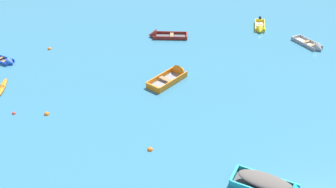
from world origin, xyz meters
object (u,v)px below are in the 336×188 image
object	(u,v)px
rowboat_grey_outer_right	(314,47)
mooring_buoy_between_boats_left	(47,114)
mooring_buoy_far_field	(150,150)
mooring_buoy_central	(14,114)
rowboat_orange_midfield_right	(175,75)
rowboat_maroon_far_left	(159,35)
kayak_orange_cluster_outer	(2,87)
mooring_buoy_outer_edge	(50,49)
rowboat_blue_outer_left	(6,62)
rowboat_turquoise_near_camera	(277,188)
rowboat_yellow_far_right	(260,28)

from	to	relation	value
rowboat_grey_outer_right	mooring_buoy_between_boats_left	distance (m)	27.11
mooring_buoy_far_field	mooring_buoy_central	world-z (taller)	mooring_buoy_far_field
rowboat_orange_midfield_right	rowboat_maroon_far_left	bearing A→B (deg)	103.90
mooring_buoy_between_boats_left	rowboat_maroon_far_left	bearing A→B (deg)	63.23
kayak_orange_cluster_outer	mooring_buoy_outer_edge	world-z (taller)	kayak_orange_cluster_outer
kayak_orange_cluster_outer	mooring_buoy_central	xyz separation A→B (m)	(2.45, -3.52, -0.14)
rowboat_blue_outer_left	rowboat_orange_midfield_right	world-z (taller)	rowboat_orange_midfield_right
mooring_buoy_far_field	rowboat_orange_midfield_right	bearing A→B (deg)	82.81
rowboat_turquoise_near_camera	mooring_buoy_central	xyz separation A→B (m)	(-18.90, 7.01, -0.38)
rowboat_turquoise_near_camera	mooring_buoy_far_field	distance (m)	8.63
kayak_orange_cluster_outer	mooring_buoy_far_field	xyz separation A→B (m)	(13.43, -7.12, -0.14)
rowboat_orange_midfield_right	mooring_buoy_central	size ratio (longest dim) A/B	14.40
rowboat_blue_outer_left	rowboat_turquoise_near_camera	world-z (taller)	rowboat_turquoise_near_camera
rowboat_grey_outer_right	mooring_buoy_outer_edge	size ratio (longest dim) A/B	9.54
rowboat_orange_midfield_right	rowboat_yellow_far_right	bearing A→B (deg)	50.88
rowboat_blue_outer_left	rowboat_yellow_far_right	distance (m)	27.07
rowboat_yellow_far_right	mooring_buoy_central	bearing A→B (deg)	-140.48
rowboat_blue_outer_left	rowboat_turquoise_near_camera	size ratio (longest dim) A/B	0.68
rowboat_turquoise_near_camera	rowboat_maroon_far_left	distance (m)	23.72
rowboat_grey_outer_right	rowboat_blue_outer_left	bearing A→B (deg)	-170.50
rowboat_maroon_far_left	rowboat_grey_outer_right	size ratio (longest dim) A/B	1.11
kayak_orange_cluster_outer	rowboat_orange_midfield_right	xyz separation A→B (m)	(14.69, 2.89, 0.10)
rowboat_orange_midfield_right	mooring_buoy_central	world-z (taller)	rowboat_orange_midfield_right
rowboat_grey_outer_right	mooring_buoy_far_field	world-z (taller)	rowboat_grey_outer_right
rowboat_blue_outer_left	rowboat_grey_outer_right	xyz separation A→B (m)	(30.29, 5.07, 0.01)
rowboat_orange_midfield_right	mooring_buoy_far_field	size ratio (longest dim) A/B	11.13
rowboat_turquoise_near_camera	mooring_buoy_central	distance (m)	20.17
rowboat_yellow_far_right	mooring_buoy_far_field	distance (m)	23.61
rowboat_turquoise_near_camera	rowboat_maroon_far_left	xyz separation A→B (m)	(-8.79, 22.03, -0.20)
rowboat_yellow_far_right	mooring_buoy_far_field	size ratio (longest dim) A/B	9.58
rowboat_maroon_far_left	rowboat_orange_midfield_right	size ratio (longest dim) A/B	0.97
rowboat_yellow_far_right	rowboat_blue_outer_left	bearing A→B (deg)	-159.52
rowboat_turquoise_near_camera	mooring_buoy_between_boats_left	world-z (taller)	rowboat_turquoise_near_camera
kayak_orange_cluster_outer	rowboat_blue_outer_left	world-z (taller)	rowboat_blue_outer_left
rowboat_maroon_far_left	rowboat_grey_outer_right	xyz separation A→B (m)	(16.17, -1.80, -0.01)
kayak_orange_cluster_outer	mooring_buoy_between_boats_left	size ratio (longest dim) A/B	7.48
rowboat_blue_outer_left	mooring_buoy_between_boats_left	bearing A→B (deg)	-50.82
mooring_buoy_outer_edge	mooring_buoy_central	distance (m)	11.37
mooring_buoy_between_boats_left	mooring_buoy_central	world-z (taller)	mooring_buoy_between_boats_left
rowboat_orange_midfield_right	mooring_buoy_outer_edge	world-z (taller)	rowboat_orange_midfield_right
rowboat_orange_midfield_right	mooring_buoy_outer_edge	distance (m)	13.99
rowboat_yellow_far_right	rowboat_maroon_far_left	distance (m)	11.53
rowboat_turquoise_near_camera	mooring_buoy_outer_edge	bearing A→B (deg)	137.10
kayak_orange_cluster_outer	rowboat_yellow_far_right	size ratio (longest dim) A/B	0.82
mooring_buoy_outer_edge	mooring_buoy_between_boats_left	bearing A→B (deg)	-73.10
mooring_buoy_outer_edge	mooring_buoy_central	bearing A→B (deg)	-85.72
mooring_buoy_central	rowboat_grey_outer_right	bearing A→B (deg)	26.68
rowboat_yellow_far_right	rowboat_grey_outer_right	world-z (taller)	rowboat_grey_outer_right
kayak_orange_cluster_outer	rowboat_yellow_far_right	xyz separation A→B (m)	(23.80, 14.09, 0.06)
kayak_orange_cluster_outer	rowboat_grey_outer_right	bearing A→B (deg)	18.64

